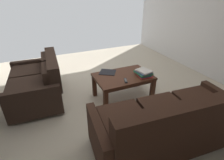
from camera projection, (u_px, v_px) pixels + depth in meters
name	position (u px, v px, depth m)	size (l,w,h in m)	color
ground_plane	(108.00, 99.00, 3.34)	(5.13, 5.65, 0.01)	beige
wall_left	(221.00, 18.00, 3.64)	(0.12, 5.65, 2.61)	silver
sofa_main	(169.00, 124.00, 2.17)	(1.95, 0.94, 0.86)	black
loveseat_near	(38.00, 83.00, 3.18)	(0.93, 1.39, 0.81)	black
coffee_table	(123.00, 79.00, 3.18)	(1.01, 0.67, 0.47)	#4C2819
book_stack	(143.00, 73.00, 3.12)	(0.27, 0.30, 0.11)	#C63833
tv_remote	(126.00, 81.00, 2.96)	(0.10, 0.17, 0.02)	black
loose_magazine	(108.00, 72.00, 3.26)	(0.25, 0.29, 0.01)	black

